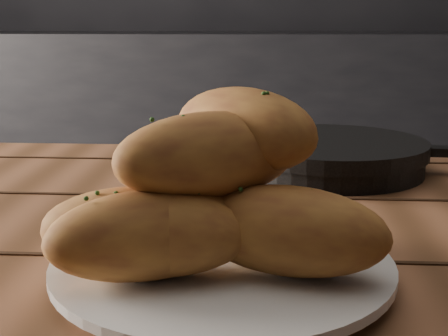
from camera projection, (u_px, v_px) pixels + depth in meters
The scene contains 5 objects.
counter at pixel (229, 133), 2.86m from camera, with size 2.80×0.60×0.90m, color black.
table at pixel (368, 316), 0.67m from camera, with size 1.52×0.83×0.75m.
plate at pixel (222, 268), 0.52m from camera, with size 0.28×0.28×0.02m.
bread_rolls at pixel (209, 196), 0.50m from camera, with size 0.28×0.25×0.14m.
skillet at pixel (332, 155), 0.88m from camera, with size 0.40×0.27×0.05m.
Camera 1 is at (0.15, -1.12, 0.96)m, focal length 50.00 mm.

